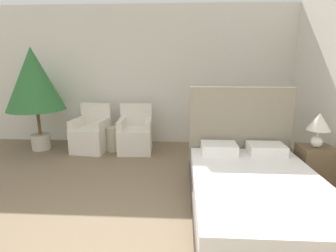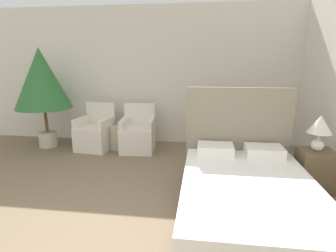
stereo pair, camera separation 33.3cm
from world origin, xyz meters
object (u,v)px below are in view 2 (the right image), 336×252
bed (247,192)px  table_lamp (320,127)px  armchair_near_window_left (95,135)px  potted_palm (42,80)px  side_table (117,138)px  nightstand (315,170)px  armchair_near_window_right (138,136)px

bed → table_lamp: (1.02, 0.73, 0.63)m
bed → armchair_near_window_left: bed is taller
armchair_near_window_left → table_lamp: (3.72, -1.33, 0.60)m
potted_palm → side_table: potted_palm is taller
table_lamp → nightstand: bearing=39.6°
table_lamp → side_table: table_lamp is taller
bed → armchair_near_window_left: size_ratio=2.42×
armchair_near_window_right → potted_palm: 2.25m
potted_palm → side_table: (1.52, 0.00, -1.15)m
armchair_near_window_right → armchair_near_window_left: bearing=176.2°
potted_palm → nightstand: 5.11m
armchair_near_window_right → nightstand: (2.85, -1.31, -0.01)m
potted_palm → table_lamp: bearing=-15.7°
bed → table_lamp: 1.40m
armchair_near_window_left → side_table: (0.45, 0.02, -0.06)m
armchair_near_window_right → nightstand: 3.14m
potted_palm → table_lamp: potted_palm is taller
bed → potted_palm: size_ratio=1.10×
armchair_near_window_right → side_table: size_ratio=1.90×
table_lamp → potted_palm: bearing=164.3°
nightstand → table_lamp: 0.61m
side_table → armchair_near_window_left: bearing=-176.9°
bed → armchair_near_window_right: size_ratio=2.42×
table_lamp → armchair_near_window_right: bearing=154.9°
nightstand → side_table: (-3.30, 1.33, -0.04)m
armchair_near_window_left → side_table: bearing=9.7°
armchair_near_window_right → potted_palm: potted_palm is taller
bed → nightstand: 1.28m
potted_palm → bed: bearing=-28.9°
potted_palm → table_lamp: size_ratio=4.16×
bed → potted_palm: 4.45m
bed → armchair_near_window_right: bearing=131.3°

